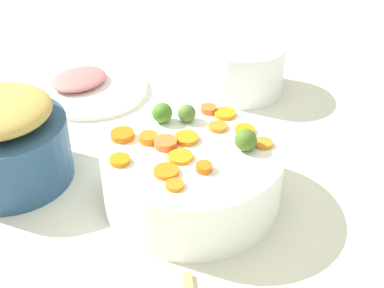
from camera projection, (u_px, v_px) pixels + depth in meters
name	position (u px, v px, depth m)	size (l,w,h in m)	color
tabletop	(188.00, 219.00, 0.87)	(2.40, 2.40, 0.02)	silver
serving_bowl_carrots	(192.00, 175.00, 0.87)	(0.29, 0.29, 0.10)	white
metal_pot	(7.00, 151.00, 0.92)	(0.21, 0.21, 0.11)	navy
carrot_slice_0	(166.00, 143.00, 0.84)	(0.04, 0.04, 0.01)	orange
carrot_slice_1	(175.00, 185.00, 0.76)	(0.03, 0.03, 0.01)	orange
carrot_slice_2	(166.00, 171.00, 0.79)	(0.04, 0.04, 0.01)	orange
carrot_slice_3	(120.00, 160.00, 0.81)	(0.03, 0.03, 0.01)	orange
carrot_slice_4	(218.00, 127.00, 0.89)	(0.03, 0.03, 0.01)	orange
carrot_slice_5	(122.00, 135.00, 0.87)	(0.04, 0.04, 0.01)	orange
carrot_slice_6	(245.00, 130.00, 0.88)	(0.03, 0.03, 0.01)	orange
carrot_slice_7	(208.00, 109.00, 0.93)	(0.03, 0.03, 0.01)	orange
carrot_slice_8	(263.00, 143.00, 0.85)	(0.03, 0.03, 0.01)	orange
carrot_slice_9	(225.00, 114.00, 0.92)	(0.04, 0.04, 0.01)	orange
carrot_slice_10	(180.00, 157.00, 0.82)	(0.04, 0.04, 0.01)	orange
carrot_slice_11	(204.00, 167.00, 0.79)	(0.03, 0.03, 0.01)	orange
carrot_slice_12	(148.00, 138.00, 0.86)	(0.03, 0.03, 0.01)	orange
carrot_slice_13	(186.00, 138.00, 0.86)	(0.04, 0.04, 0.01)	orange
brussels_sprout_0	(246.00, 140.00, 0.83)	(0.04, 0.04, 0.04)	#486E24
brussels_sprout_1	(162.00, 113.00, 0.90)	(0.03, 0.03, 0.03)	#438027
brussels_sprout_2	(187.00, 113.00, 0.90)	(0.03, 0.03, 0.03)	#527A35
casserole_dish	(242.00, 67.00, 1.18)	(0.18, 0.18, 0.11)	white
ham_plate	(91.00, 90.00, 1.20)	(0.25, 0.25, 0.01)	white
ham_slice_main	(79.00, 79.00, 1.20)	(0.13, 0.11, 0.02)	#CF706D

